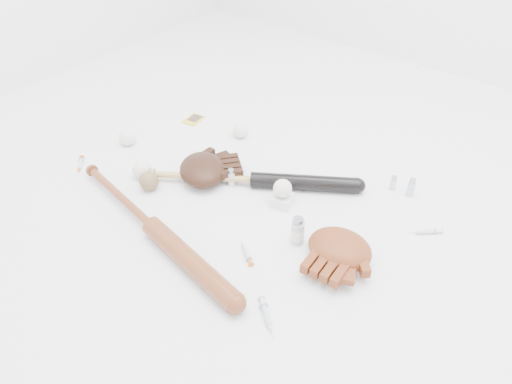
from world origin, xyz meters
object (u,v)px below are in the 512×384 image
Objects in this scene: bat_wood at (153,227)px; glove_dark at (202,169)px; pedestal at (282,200)px; bat_dark at (253,180)px.

bat_wood is 3.64× the size of glove_dark.
pedestal is at bearing 50.79° from glove_dark.
bat_dark is 0.43m from bat_wood.
glove_dark is at bearing -169.29° from pedestal.
bat_wood is 12.84× the size of pedestal.
bat_dark is 0.20m from glove_dark.
bat_wood is at bearing -36.92° from glove_dark.
pedestal is at bearing 67.66° from bat_wood.
glove_dark is at bearing 113.43° from bat_wood.
bat_dark reaches higher than pedestal.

